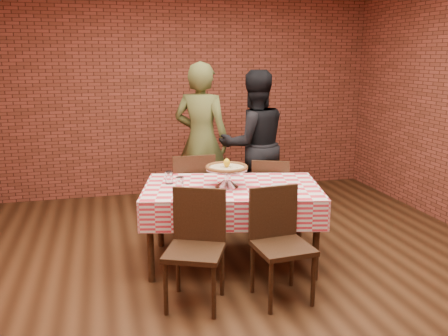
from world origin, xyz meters
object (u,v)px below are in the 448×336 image
at_px(pizza, 227,168).
at_px(water_glass_left, 180,183).
at_px(table, 232,225).
at_px(water_glass_right, 169,178).
at_px(condiment_caddy, 235,171).
at_px(pizza_stand, 227,178).
at_px(diner_black, 254,145).
at_px(chair_near_left, 194,251).
at_px(chair_far_right, 271,196).
at_px(diner_olive, 202,141).
at_px(chair_far_left, 191,194).
at_px(chair_near_right, 283,247).

xyz_separation_m(pizza, water_glass_left, (-0.44, 0.01, -0.12)).
distance_m(table, water_glass_left, 0.66).
relative_size(table, water_glass_right, 13.56).
relative_size(water_glass_left, condiment_caddy, 0.96).
distance_m(pizza_stand, condiment_caddy, 0.37).
bearing_deg(diner_black, chair_near_left, 57.61).
bearing_deg(chair_far_right, pizza, 65.18).
bearing_deg(chair_near_left, chair_far_right, 73.61).
distance_m(water_glass_left, diner_olive, 1.52).
distance_m(chair_far_left, diner_black, 1.06).
distance_m(chair_near_right, chair_far_right, 1.45).
distance_m(chair_near_right, chair_far_left, 1.68).
distance_m(condiment_caddy, chair_near_left, 1.25).
bearing_deg(pizza, chair_near_right, -72.03).
bearing_deg(pizza_stand, water_glass_left, 179.05).
relative_size(pizza, chair_far_left, 0.42).
bearing_deg(chair_far_left, diner_black, -152.46).
bearing_deg(diner_olive, diner_black, -161.35).
relative_size(pizza, diner_black, 0.22).
bearing_deg(condiment_caddy, water_glass_left, -138.78).
distance_m(condiment_caddy, diner_olive, 1.12).
height_order(chair_near_left, diner_olive, diner_olive).
bearing_deg(chair_near_left, water_glass_left, 113.25).
bearing_deg(table, diner_black, 63.71).
distance_m(water_glass_left, diner_black, 1.70).
xyz_separation_m(pizza_stand, pizza, (0.00, 0.00, 0.09)).
bearing_deg(diner_olive, condiment_caddy, 128.27).
distance_m(pizza_stand, water_glass_left, 0.44).
bearing_deg(table, chair_far_right, 44.24).
height_order(chair_near_right, diner_black, diner_black).
bearing_deg(condiment_caddy, chair_far_left, 139.01).
xyz_separation_m(table, water_glass_left, (-0.49, -0.01, 0.44)).
bearing_deg(chair_near_left, condiment_caddy, 82.67).
xyz_separation_m(pizza_stand, chair_far_right, (0.66, 0.61, -0.41)).
relative_size(water_glass_left, chair_near_left, 0.13).
bearing_deg(chair_near_right, chair_far_right, 69.14).
relative_size(water_glass_left, water_glass_right, 1.00).
xyz_separation_m(table, chair_far_left, (-0.24, 0.82, 0.09)).
distance_m(pizza_stand, diner_olive, 1.44).
bearing_deg(condiment_caddy, pizza_stand, -104.67).
height_order(chair_near_left, chair_near_right, chair_near_left).
xyz_separation_m(condiment_caddy, chair_near_right, (0.08, -1.11, -0.37)).
relative_size(chair_near_left, chair_near_right, 1.01).
distance_m(table, chair_far_left, 0.85).
relative_size(water_glass_left, chair_near_right, 0.13).
height_order(pizza_stand, diner_black, diner_black).
height_order(pizza_stand, chair_near_left, pizza_stand).
xyz_separation_m(table, pizza_stand, (-0.05, -0.02, 0.47)).
bearing_deg(chair_far_left, chair_near_left, 80.44).
bearing_deg(pizza, condiment_caddy, 61.78).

